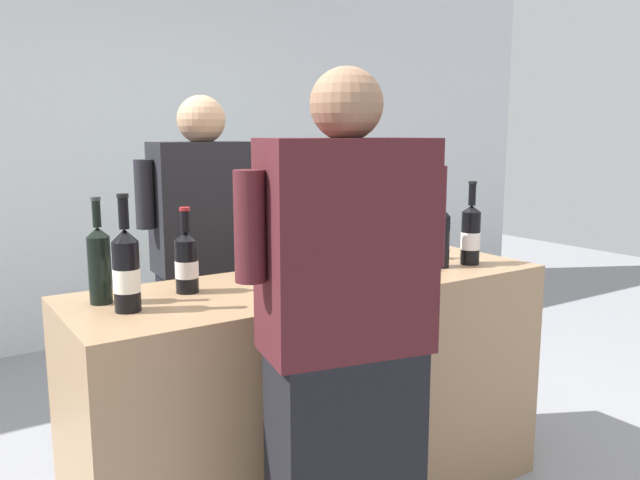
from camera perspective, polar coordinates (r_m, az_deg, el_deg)
wall_back at (r=4.71m, az=-17.89°, el=8.39°), size 8.00×0.10×2.80m
counter at (r=2.52m, az=-0.00°, el=-13.79°), size 1.84×0.60×0.92m
wine_bottle_0 at (r=2.71m, az=13.38°, el=0.50°), size 0.08×0.08×0.35m
wine_bottle_1 at (r=2.02m, az=-17.00°, el=-2.58°), size 0.08×0.08×0.36m
wine_bottle_2 at (r=2.14m, az=-19.21°, el=-1.95°), size 0.07×0.07×0.34m
wine_bottle_3 at (r=2.62m, az=10.79°, el=0.45°), size 0.07×0.07×0.34m
wine_bottle_4 at (r=2.21m, az=-11.90°, el=-1.91°), size 0.08×0.08×0.29m
wine_bottle_5 at (r=2.35m, az=2.22°, el=-0.76°), size 0.08×0.08×0.32m
wine_bottle_6 at (r=2.37m, az=-4.81°, el=-0.74°), size 0.07×0.07×0.31m
wine_bottle_7 at (r=2.65m, az=4.43°, el=0.26°), size 0.08×0.08×0.32m
wine_bottle_8 at (r=2.47m, az=3.77°, el=-0.02°), size 0.08×0.08×0.33m
wine_bottle_9 at (r=2.49m, az=-1.98°, el=-0.28°), size 0.07×0.07×0.33m
wine_bottle_10 at (r=2.75m, az=7.58°, el=0.71°), size 0.07×0.07×0.34m
wine_glass at (r=2.20m, az=-0.16°, el=-1.31°), size 0.08×0.08×0.18m
person_server at (r=2.90m, az=-10.18°, el=-3.95°), size 0.59×0.27×1.62m
person_guest at (r=1.80m, az=2.24°, el=-12.24°), size 0.60×0.33×1.63m
potted_shrub at (r=3.65m, az=-2.60°, el=-0.22°), size 0.66×0.51×1.26m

